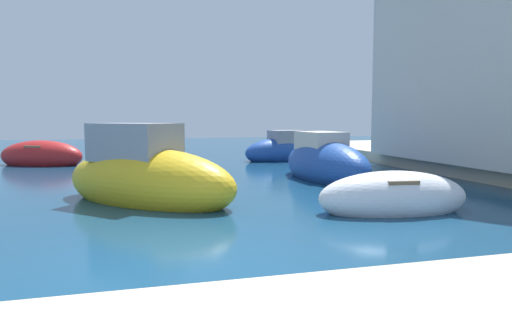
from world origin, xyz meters
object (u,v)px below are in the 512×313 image
at_px(moored_boat_0, 146,178).
at_px(moored_boat_8, 325,163).
at_px(moored_boat_9, 41,156).
at_px(moored_boat_7, 393,197).
at_px(moored_boat_5, 282,150).
at_px(moored_boat_2, 174,163).

distance_m(moored_boat_0, moored_boat_8, 6.51).
height_order(moored_boat_8, moored_boat_9, moored_boat_8).
relative_size(moored_boat_0, moored_boat_7, 1.41).
height_order(moored_boat_5, moored_boat_7, moored_boat_5).
distance_m(moored_boat_7, moored_boat_9, 15.83).
distance_m(moored_boat_0, moored_boat_5, 11.56).
relative_size(moored_boat_7, moored_boat_8, 0.72).
height_order(moored_boat_2, moored_boat_9, moored_boat_9).
relative_size(moored_boat_5, moored_boat_9, 0.97).
relative_size(moored_boat_2, moored_boat_9, 0.76).
bearing_deg(moored_boat_0, moored_boat_8, 69.47).
bearing_deg(moored_boat_8, moored_boat_9, -130.62).
relative_size(moored_boat_0, moored_boat_8, 1.01).
relative_size(moored_boat_5, moored_boat_7, 1.14).
bearing_deg(moored_boat_5, moored_boat_0, 44.96).
relative_size(moored_boat_5, moored_boat_8, 0.82).
distance_m(moored_boat_2, moored_boat_5, 6.31).
xyz_separation_m(moored_boat_0, moored_boat_7, (5.15, -2.64, -0.27)).
bearing_deg(moored_boat_7, moored_boat_9, -47.05).
bearing_deg(moored_boat_0, moored_boat_2, 123.87).
bearing_deg(moored_boat_8, moored_boat_7, -12.65).
distance_m(moored_boat_7, moored_boat_8, 5.43).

